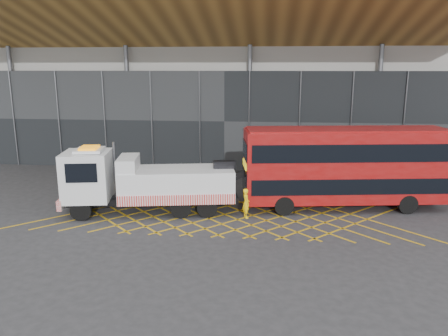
# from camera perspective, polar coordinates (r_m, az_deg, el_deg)

# --- Properties ---
(ground_plane) EXTENTS (120.00, 120.00, 0.00)m
(ground_plane) POSITION_cam_1_polar(r_m,az_deg,el_deg) (25.80, -7.02, -5.79)
(ground_plane) COLOR #2B2B2D
(road_markings) EXTENTS (23.16, 7.16, 0.01)m
(road_markings) POSITION_cam_1_polar(r_m,az_deg,el_deg) (25.30, 0.10, -6.07)
(road_markings) COLOR gold
(road_markings) RESTS_ON ground_plane
(construction_building) EXTENTS (55.00, 23.97, 18.00)m
(construction_building) POSITION_cam_1_polar(r_m,az_deg,el_deg) (42.35, 0.95, 13.96)
(construction_building) COLOR #979691
(construction_building) RESTS_ON ground_plane
(recovery_truck) EXTENTS (11.56, 4.38, 4.01)m
(recovery_truck) POSITION_cam_1_polar(r_m,az_deg,el_deg) (25.54, -10.48, -1.77)
(recovery_truck) COLOR black
(recovery_truck) RESTS_ON ground_plane
(bus_towed) EXTENTS (12.11, 4.41, 4.82)m
(bus_towed) POSITION_cam_1_polar(r_m,az_deg,el_deg) (26.74, 15.47, 0.45)
(bus_towed) COLOR maroon
(bus_towed) RESTS_ON ground_plane
(worker) EXTENTS (0.61, 0.72, 1.69)m
(worker) POSITION_cam_1_polar(r_m,az_deg,el_deg) (24.56, 2.90, -4.61)
(worker) COLOR yellow
(worker) RESTS_ON ground_plane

